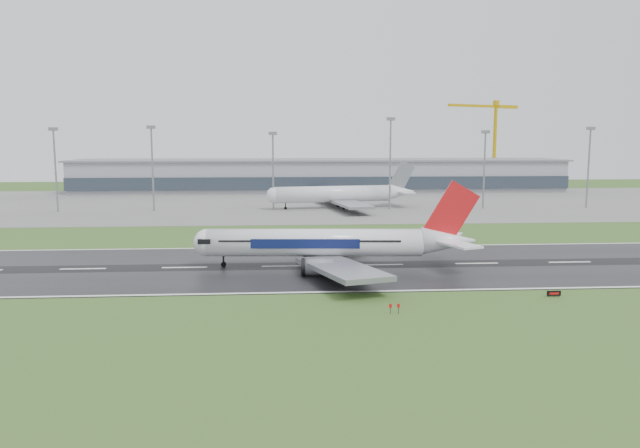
{
  "coord_description": "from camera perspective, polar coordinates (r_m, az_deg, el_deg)",
  "views": [
    {
      "loc": [
        -20.86,
        -121.78,
        25.64
      ],
      "look_at": [
        -11.83,
        12.0,
        7.0
      ],
      "focal_mm": 34.22,
      "sensor_mm": 36.0,
      "label": 1
    }
  ],
  "objects": [
    {
      "name": "runway",
      "position": [
        126.17,
        5.75,
        -3.83
      ],
      "size": [
        400.0,
        45.0,
        0.1
      ],
      "primitive_type": "cube",
      "color": "black",
      "rests_on": "ground"
    },
    {
      "name": "parked_airliner",
      "position": [
        228.44,
        1.85,
        3.64
      ],
      "size": [
        66.52,
        63.23,
        17.09
      ],
      "primitive_type": null,
      "rotation": [
        0.0,
        0.0,
        0.17
      ],
      "color": "silver",
      "rests_on": "apron"
    },
    {
      "name": "main_airliner",
      "position": [
        122.2,
        1.37,
        -0.17
      ],
      "size": [
        60.18,
        57.67,
        16.72
      ],
      "primitive_type": null,
      "rotation": [
        0.0,
        0.0,
        -0.07
      ],
      "color": "white",
      "rests_on": "runway"
    },
    {
      "name": "tower_crane",
      "position": [
        341.89,
        16.01,
        7.17
      ],
      "size": [
        43.95,
        20.71,
        45.96
      ],
      "primitive_type": null,
      "rotation": [
        0.0,
        0.0,
        0.4
      ],
      "color": "#C09608",
      "rests_on": "ground"
    },
    {
      "name": "runway_sign",
      "position": [
        107.7,
        21.03,
        -6.11
      ],
      "size": [
        2.31,
        0.36,
        1.04
      ],
      "primitive_type": null,
      "rotation": [
        0.0,
        0.0,
        0.04
      ],
      "color": "black",
      "rests_on": "ground"
    },
    {
      "name": "floodmast_3",
      "position": [
        225.69,
        6.57,
        5.47
      ],
      "size": [
        0.64,
        0.64,
        32.42
      ],
      "primitive_type": "cylinder",
      "color": "gray",
      "rests_on": "ground"
    },
    {
      "name": "ground",
      "position": [
        126.18,
        5.75,
        -3.85
      ],
      "size": [
        520.0,
        520.0,
        0.0
      ],
      "primitive_type": "plane",
      "color": "#31551F",
      "rests_on": "ground"
    },
    {
      "name": "apron",
      "position": [
        248.98,
        0.97,
        2.01
      ],
      "size": [
        400.0,
        130.0,
        0.08
      ],
      "primitive_type": "cube",
      "color": "slate",
      "rests_on": "ground"
    },
    {
      "name": "floodmast_4",
      "position": [
        234.75,
        15.1,
        4.78
      ],
      "size": [
        0.64,
        0.64,
        27.81
      ],
      "primitive_type": "cylinder",
      "color": "gray",
      "rests_on": "ground"
    },
    {
      "name": "floodmast_1",
      "position": [
        226.57,
        -15.38,
        4.86
      ],
      "size": [
        0.64,
        0.64,
        29.36
      ],
      "primitive_type": "cylinder",
      "color": "gray",
      "rests_on": "ground"
    },
    {
      "name": "floodmast_2",
      "position": [
        222.11,
        -4.4,
        4.78
      ],
      "size": [
        0.64,
        0.64,
        27.19
      ],
      "primitive_type": "cylinder",
      "color": "gray",
      "rests_on": "ground"
    },
    {
      "name": "floodmast_0",
      "position": [
        235.65,
        -23.49,
        4.51
      ],
      "size": [
        0.64,
        0.64,
        28.66
      ],
      "primitive_type": "cylinder",
      "color": "gray",
      "rests_on": "ground"
    },
    {
      "name": "floodmast_5",
      "position": [
        250.51,
        23.8,
        4.71
      ],
      "size": [
        0.64,
        0.64,
        29.13
      ],
      "primitive_type": "cylinder",
      "color": "gray",
      "rests_on": "ground"
    },
    {
      "name": "terminal",
      "position": [
        308.02,
        0.03,
        4.54
      ],
      "size": [
        240.0,
        36.0,
        15.0
      ],
      "primitive_type": "cube",
      "color": "gray",
      "rests_on": "ground"
    }
  ]
}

